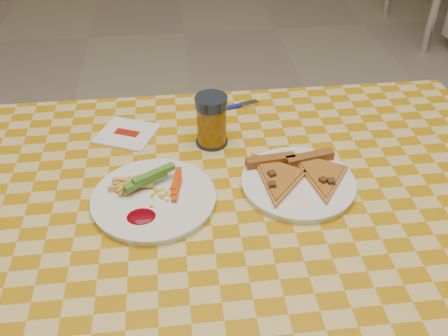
# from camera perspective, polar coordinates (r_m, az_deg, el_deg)

# --- Properties ---
(table) EXTENTS (1.28, 0.88, 0.76)m
(table) POSITION_cam_1_polar(r_m,az_deg,el_deg) (1.06, 1.04, -6.62)
(table) COLOR white
(table) RESTS_ON ground
(plate_left) EXTENTS (0.25, 0.25, 0.01)m
(plate_left) POSITION_cam_1_polar(r_m,az_deg,el_deg) (1.01, -8.01, -3.59)
(plate_left) COLOR white
(plate_left) RESTS_ON table
(plate_right) EXTENTS (0.31, 0.31, 0.01)m
(plate_right) POSITION_cam_1_polar(r_m,az_deg,el_deg) (1.05, 8.46, -1.77)
(plate_right) COLOR white
(plate_right) RESTS_ON table
(fries_veggies) EXTENTS (0.17, 0.16, 0.04)m
(fries_veggies) POSITION_cam_1_polar(r_m,az_deg,el_deg) (1.01, -8.58, -2.37)
(fries_veggies) COLOR gold
(fries_veggies) RESTS_ON plate_left
(pizza_slices) EXTENTS (0.25, 0.23, 0.02)m
(pizza_slices) POSITION_cam_1_polar(r_m,az_deg,el_deg) (1.05, 8.45, -0.60)
(pizza_slices) COLOR gold
(pizza_slices) RESTS_ON plate_right
(drink_glass) EXTENTS (0.08, 0.08, 0.12)m
(drink_glass) POSITION_cam_1_polar(r_m,az_deg,el_deg) (1.13, -1.43, 5.40)
(drink_glass) COLOR black
(drink_glass) RESTS_ON table
(napkin) EXTENTS (0.16, 0.16, 0.01)m
(napkin) POSITION_cam_1_polar(r_m,az_deg,el_deg) (1.21, -11.03, 3.86)
(napkin) COLOR white
(napkin) RESTS_ON table
(fork) EXTENTS (0.15, 0.06, 0.01)m
(fork) POSITION_cam_1_polar(r_m,az_deg,el_deg) (1.29, 0.88, 7.00)
(fork) COLOR #151F96
(fork) RESTS_ON table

